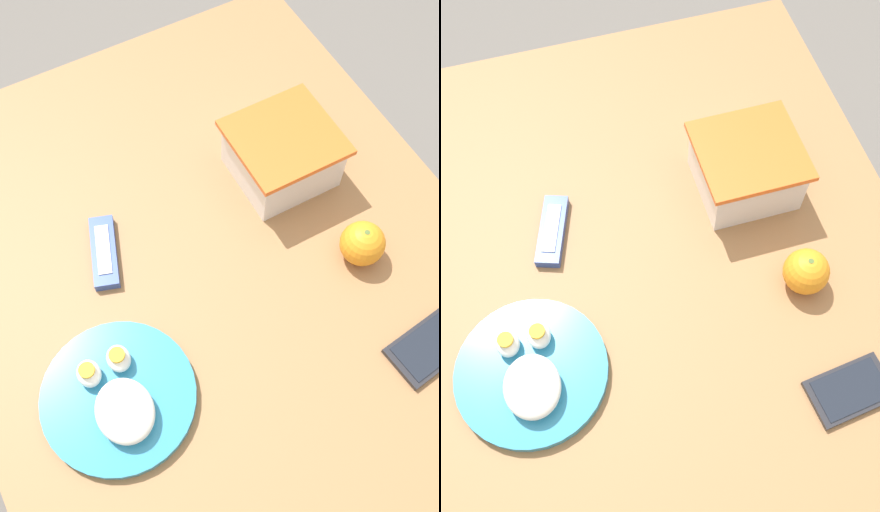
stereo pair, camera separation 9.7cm
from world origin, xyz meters
TOP-DOWN VIEW (x-y plane):
  - ground_plane at (0.00, 0.00)m, footprint 10.00×10.00m
  - table at (0.00, 0.00)m, footprint 1.09×0.87m
  - food_container at (-0.11, 0.19)m, footprint 0.17×0.17m
  - orange_fruit at (0.10, 0.22)m, footprint 0.07×0.07m
  - rice_plate at (0.13, -0.23)m, footprint 0.23×0.23m
  - candy_bar at (-0.11, -0.15)m, footprint 0.14×0.08m
  - cell_phone at (0.28, 0.22)m, footprint 0.09×0.13m

SIDE VIEW (x-z plane):
  - ground_plane at x=0.00m, z-range 0.00..0.00m
  - table at x=0.00m, z-range 0.26..0.98m
  - cell_phone at x=0.28m, z-range 0.72..0.73m
  - candy_bar at x=-0.11m, z-range 0.72..0.74m
  - rice_plate at x=0.13m, z-range 0.71..0.77m
  - orange_fruit at x=0.10m, z-range 0.72..0.80m
  - food_container at x=-0.11m, z-range 0.71..0.82m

